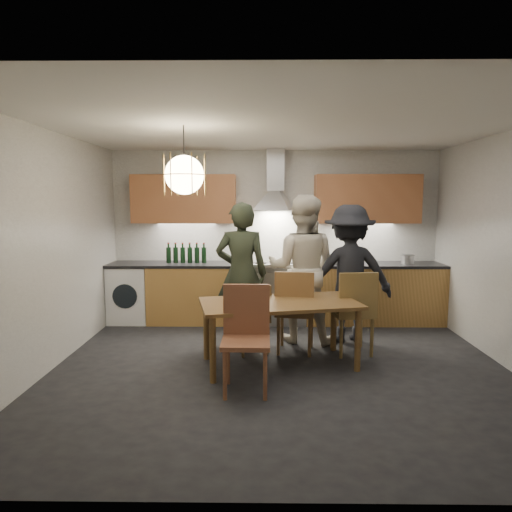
{
  "coord_description": "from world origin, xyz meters",
  "views": [
    {
      "loc": [
        -0.2,
        -4.84,
        1.84
      ],
      "look_at": [
        -0.27,
        0.4,
        1.2
      ],
      "focal_mm": 32.0,
      "sensor_mm": 36.0,
      "label": 1
    }
  ],
  "objects_px": {
    "person_left": "(241,274)",
    "person_right": "(349,274)",
    "mixing_bowl": "(340,262)",
    "wine_bottles": "(186,253)",
    "chair_front": "(246,330)",
    "chair_back_left": "(253,315)",
    "person_mid": "(302,269)",
    "dining_table": "(279,309)",
    "stock_pot": "(408,260)"
  },
  "relations": [
    {
      "from": "person_left",
      "to": "person_right",
      "type": "relative_size",
      "value": 1.02
    },
    {
      "from": "person_right",
      "to": "mixing_bowl",
      "type": "relative_size",
      "value": 6.95
    },
    {
      "from": "mixing_bowl",
      "to": "wine_bottles",
      "type": "xyz_separation_m",
      "value": [
        -2.3,
        0.1,
        0.12
      ]
    },
    {
      "from": "chair_front",
      "to": "person_right",
      "type": "relative_size",
      "value": 0.57
    },
    {
      "from": "chair_front",
      "to": "mixing_bowl",
      "type": "xyz_separation_m",
      "value": [
        1.31,
        2.4,
        0.35
      ]
    },
    {
      "from": "chair_back_left",
      "to": "person_mid",
      "type": "relative_size",
      "value": 0.44
    },
    {
      "from": "dining_table",
      "to": "person_mid",
      "type": "height_order",
      "value": "person_mid"
    },
    {
      "from": "person_left",
      "to": "person_right",
      "type": "xyz_separation_m",
      "value": [
        1.4,
        0.12,
        -0.02
      ]
    },
    {
      "from": "stock_pot",
      "to": "dining_table",
      "type": "bearing_deg",
      "value": -137.81
    },
    {
      "from": "person_right",
      "to": "mixing_bowl",
      "type": "bearing_deg",
      "value": -93.99
    },
    {
      "from": "person_mid",
      "to": "chair_back_left",
      "type": "bearing_deg",
      "value": 54.86
    },
    {
      "from": "chair_front",
      "to": "mixing_bowl",
      "type": "relative_size",
      "value": 3.96
    },
    {
      "from": "chair_front",
      "to": "wine_bottles",
      "type": "relative_size",
      "value": 1.67
    },
    {
      "from": "chair_back_left",
      "to": "person_right",
      "type": "relative_size",
      "value": 0.47
    },
    {
      "from": "chair_back_left",
      "to": "person_right",
      "type": "xyz_separation_m",
      "value": [
        1.24,
        0.57,
        0.41
      ]
    },
    {
      "from": "chair_front",
      "to": "person_left",
      "type": "distance_m",
      "value": 1.48
    },
    {
      "from": "dining_table",
      "to": "chair_back_left",
      "type": "bearing_deg",
      "value": 117.88
    },
    {
      "from": "mixing_bowl",
      "to": "stock_pot",
      "type": "bearing_deg",
      "value": 1.06
    },
    {
      "from": "dining_table",
      "to": "mixing_bowl",
      "type": "xyz_separation_m",
      "value": [
        0.97,
        1.77,
        0.29
      ]
    },
    {
      "from": "person_right",
      "to": "chair_front",
      "type": "bearing_deg",
      "value": 48.19
    },
    {
      "from": "person_right",
      "to": "stock_pot",
      "type": "xyz_separation_m",
      "value": [
        1.03,
        0.86,
        0.07
      ]
    },
    {
      "from": "dining_table",
      "to": "person_right",
      "type": "relative_size",
      "value": 1.04
    },
    {
      "from": "chair_back_left",
      "to": "person_mid",
      "type": "bearing_deg",
      "value": -160.18
    },
    {
      "from": "person_right",
      "to": "person_left",
      "type": "bearing_deg",
      "value": 2.58
    },
    {
      "from": "dining_table",
      "to": "wine_bottles",
      "type": "xyz_separation_m",
      "value": [
        -1.34,
        1.87,
        0.41
      ]
    },
    {
      "from": "dining_table",
      "to": "person_mid",
      "type": "bearing_deg",
      "value": 58.15
    },
    {
      "from": "chair_back_left",
      "to": "stock_pot",
      "type": "bearing_deg",
      "value": -169.65
    },
    {
      "from": "stock_pot",
      "to": "wine_bottles",
      "type": "distance_m",
      "value": 3.31
    },
    {
      "from": "dining_table",
      "to": "chair_back_left",
      "type": "height_order",
      "value": "chair_back_left"
    },
    {
      "from": "mixing_bowl",
      "to": "wine_bottles",
      "type": "distance_m",
      "value": 2.31
    },
    {
      "from": "dining_table",
      "to": "stock_pot",
      "type": "distance_m",
      "value": 2.68
    },
    {
      "from": "dining_table",
      "to": "person_right",
      "type": "xyz_separation_m",
      "value": [
        0.94,
        0.92,
        0.25
      ]
    },
    {
      "from": "person_left",
      "to": "chair_back_left",
      "type": "bearing_deg",
      "value": 110.32
    },
    {
      "from": "wine_bottles",
      "to": "person_mid",
      "type": "bearing_deg",
      "value": -29.83
    },
    {
      "from": "mixing_bowl",
      "to": "stock_pot",
      "type": "distance_m",
      "value": 1.01
    },
    {
      "from": "person_right",
      "to": "wine_bottles",
      "type": "distance_m",
      "value": 2.47
    },
    {
      "from": "chair_back_left",
      "to": "person_left",
      "type": "bearing_deg",
      "value": -92.71
    },
    {
      "from": "stock_pot",
      "to": "person_mid",
      "type": "bearing_deg",
      "value": -152.08
    },
    {
      "from": "dining_table",
      "to": "stock_pot",
      "type": "relative_size",
      "value": 10.05
    },
    {
      "from": "stock_pot",
      "to": "chair_back_left",
      "type": "bearing_deg",
      "value": -147.82
    },
    {
      "from": "chair_back_left",
      "to": "person_right",
      "type": "height_order",
      "value": "person_right"
    },
    {
      "from": "person_mid",
      "to": "person_left",
      "type": "bearing_deg",
      "value": 21.13
    },
    {
      "from": "dining_table",
      "to": "person_mid",
      "type": "xyz_separation_m",
      "value": [
        0.33,
        0.92,
        0.31
      ]
    },
    {
      "from": "stock_pot",
      "to": "person_left",
      "type": "bearing_deg",
      "value": -158.01
    },
    {
      "from": "chair_back_left",
      "to": "stock_pot",
      "type": "distance_m",
      "value": 2.73
    },
    {
      "from": "person_mid",
      "to": "stock_pot",
      "type": "bearing_deg",
      "value": -138.87
    },
    {
      "from": "person_left",
      "to": "wine_bottles",
      "type": "xyz_separation_m",
      "value": [
        -0.88,
        1.06,
        0.14
      ]
    },
    {
      "from": "person_left",
      "to": "person_right",
      "type": "height_order",
      "value": "person_left"
    },
    {
      "from": "person_left",
      "to": "person_right",
      "type": "bearing_deg",
      "value": -173.97
    },
    {
      "from": "person_left",
      "to": "dining_table",
      "type": "bearing_deg",
      "value": 120.7
    }
  ]
}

